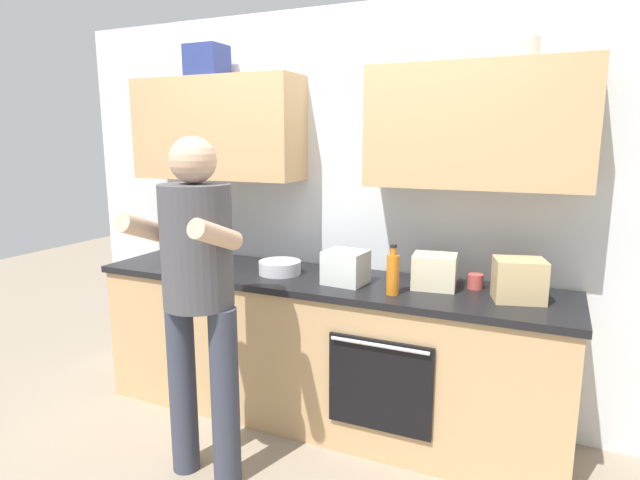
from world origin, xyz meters
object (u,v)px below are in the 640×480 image
(bottle_syrup, at_px, (205,253))
(grocery_bag_rice, at_px, (434,271))
(person_standing, at_px, (198,284))
(grocery_bag_bread, at_px, (519,280))
(bottle_water, at_px, (205,255))
(bottle_juice, at_px, (393,273))
(bottle_soy, at_px, (174,247))
(bottle_wine, at_px, (191,236))
(cup_ceramic, at_px, (475,281))
(mixing_bowl, at_px, (280,267))
(grocery_bag_produce, at_px, (346,267))

(bottle_syrup, relative_size, grocery_bag_rice, 0.90)
(person_standing, bearing_deg, grocery_bag_bread, 28.82)
(bottle_water, height_order, bottle_juice, bottle_juice)
(bottle_syrup, xyz_separation_m, grocery_bag_bread, (1.92, 0.03, 0.03))
(person_standing, height_order, bottle_soy, person_standing)
(grocery_bag_bread, bearing_deg, bottle_water, -176.12)
(bottle_soy, xyz_separation_m, bottle_wine, (-0.07, 0.27, 0.02))
(person_standing, relative_size, bottle_soy, 5.66)
(cup_ceramic, relative_size, grocery_bag_bread, 0.34)
(bottle_syrup, relative_size, cup_ceramic, 2.49)
(bottle_wine, xyz_separation_m, bottle_juice, (1.54, -0.30, -0.03))
(bottle_wine, height_order, mixing_bowl, bottle_wine)
(grocery_bag_produce, bearing_deg, mixing_bowl, 174.82)
(bottle_soy, bearing_deg, bottle_juice, -1.16)
(bottle_wine, distance_m, cup_ceramic, 1.92)
(person_standing, xyz_separation_m, grocery_bag_bread, (1.40, 0.77, -0.02))
(bottle_juice, bearing_deg, grocery_bag_rice, 50.45)
(bottle_soy, bearing_deg, grocery_bag_produce, 3.35)
(bottle_juice, xyz_separation_m, bottle_syrup, (-1.30, 0.13, -0.04))
(bottle_juice, bearing_deg, grocery_bag_produce, 162.24)
(bottle_soy, relative_size, bottle_wine, 0.94)
(person_standing, relative_size, bottle_water, 7.48)
(bottle_syrup, relative_size, grocery_bag_produce, 0.93)
(bottle_water, height_order, grocery_bag_produce, bottle_water)
(mixing_bowl, relative_size, grocery_bag_produce, 1.14)
(person_standing, bearing_deg, bottle_syrup, 124.40)
(grocery_bag_bread, bearing_deg, bottle_wine, 176.26)
(bottle_wine, xyz_separation_m, grocery_bag_rice, (1.71, -0.09, -0.05))
(grocery_bag_produce, distance_m, grocery_bag_bread, 0.92)
(bottle_juice, height_order, bottle_syrup, bottle_juice)
(bottle_water, bearing_deg, bottle_soy, -179.05)
(cup_ceramic, bearing_deg, bottle_water, -170.84)
(person_standing, height_order, grocery_bag_produce, person_standing)
(bottle_soy, bearing_deg, mixing_bowl, 8.63)
(bottle_juice, distance_m, grocery_bag_rice, 0.27)
(bottle_soy, height_order, grocery_bag_produce, bottle_soy)
(bottle_water, height_order, bottle_wine, bottle_wine)
(bottle_water, bearing_deg, bottle_juice, -1.57)
(person_standing, xyz_separation_m, bottle_water, (-0.44, 0.65, -0.03))
(bottle_wine, bearing_deg, person_standing, -50.74)
(bottle_water, relative_size, bottle_juice, 0.86)
(bottle_water, distance_m, mixing_bowl, 0.49)
(bottle_wine, relative_size, cup_ceramic, 3.88)
(bottle_soy, height_order, bottle_wine, bottle_wine)
(cup_ceramic, xyz_separation_m, grocery_bag_rice, (-0.21, -0.08, 0.05))
(grocery_bag_produce, bearing_deg, bottle_wine, 170.72)
(cup_ceramic, distance_m, grocery_bag_rice, 0.23)
(grocery_bag_rice, bearing_deg, bottle_syrup, -176.89)
(bottle_wine, xyz_separation_m, mixing_bowl, (0.79, -0.16, -0.10))
(bottle_juice, xyz_separation_m, grocery_bag_produce, (-0.31, 0.10, -0.02))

